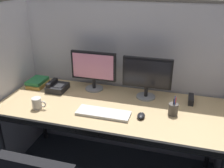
# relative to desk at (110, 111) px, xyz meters

# --- Properties ---
(cubicle_partition_rear) EXTENTS (2.21, 0.06, 1.57)m
(cubicle_partition_rear) POSITION_rel_desk_xyz_m (0.00, 0.46, 0.10)
(cubicle_partition_rear) COLOR silver
(cubicle_partition_rear) RESTS_ON ground
(cubicle_partition_left) EXTENTS (0.06, 1.41, 1.57)m
(cubicle_partition_left) POSITION_rel_desk_xyz_m (-0.99, -0.09, 0.10)
(cubicle_partition_left) COLOR silver
(cubicle_partition_left) RESTS_ON ground
(desk) EXTENTS (1.90, 0.80, 0.74)m
(desk) POSITION_rel_desk_xyz_m (0.00, 0.00, 0.00)
(desk) COLOR tan
(desk) RESTS_ON ground
(monitor_left) EXTENTS (0.43, 0.17, 0.37)m
(monitor_left) POSITION_rel_desk_xyz_m (-0.24, 0.28, 0.27)
(monitor_left) COLOR gray
(monitor_left) RESTS_ON desk
(monitor_right) EXTENTS (0.43, 0.17, 0.37)m
(monitor_right) POSITION_rel_desk_xyz_m (0.26, 0.25, 0.27)
(monitor_right) COLOR gray
(monitor_right) RESTS_ON desk
(keyboard_main) EXTENTS (0.43, 0.15, 0.02)m
(keyboard_main) POSITION_rel_desk_xyz_m (-0.01, -0.14, 0.06)
(keyboard_main) COLOR silver
(keyboard_main) RESTS_ON desk
(computer_mouse) EXTENTS (0.06, 0.10, 0.04)m
(computer_mouse) POSITION_rel_desk_xyz_m (0.28, -0.11, 0.07)
(computer_mouse) COLOR black
(computer_mouse) RESTS_ON desk
(pen_cup) EXTENTS (0.08, 0.08, 0.17)m
(pen_cup) POSITION_rel_desk_xyz_m (0.52, 0.01, 0.10)
(pen_cup) COLOR #4C4742
(pen_cup) RESTS_ON desk
(desk_phone) EXTENTS (0.17, 0.19, 0.09)m
(desk_phone) POSITION_rel_desk_xyz_m (-0.58, 0.16, 0.08)
(desk_phone) COLOR black
(desk_phone) RESTS_ON desk
(book_stack) EXTENTS (0.16, 0.22, 0.06)m
(book_stack) POSITION_rel_desk_xyz_m (-0.81, 0.21, 0.08)
(book_stack) COLOR olive
(book_stack) RESTS_ON desk
(red_stapler) EXTENTS (0.04, 0.15, 0.06)m
(red_stapler) POSITION_rel_desk_xyz_m (0.66, 0.26, 0.08)
(red_stapler) COLOR black
(red_stapler) RESTS_ON desk
(coffee_mug) EXTENTS (0.13, 0.08, 0.09)m
(coffee_mug) POSITION_rel_desk_xyz_m (-0.57, -0.20, 0.10)
(coffee_mug) COLOR silver
(coffee_mug) RESTS_ON desk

